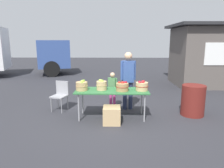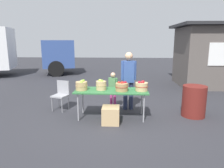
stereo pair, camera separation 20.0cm
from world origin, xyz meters
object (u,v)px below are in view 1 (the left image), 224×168
object	(u,v)px
vendor_adult	(128,76)
folding_chair	(60,93)
child_customer	(113,88)
trash_barrel	(193,100)
apple_basket_red_0	(122,86)
apple_basket_green_0	(82,86)
market_table	(112,92)
apple_basket_green_1	(102,85)
apple_basket_red_1	(142,86)
produce_crate	(112,115)

from	to	relation	value
vendor_adult	folding_chair	world-z (taller)	vendor_adult
child_customer	trash_barrel	world-z (taller)	child_customer
folding_chair	trash_barrel	world-z (taller)	folding_chair
child_customer	apple_basket_red_0	bearing A→B (deg)	125.88
apple_basket_green_0	apple_basket_red_0	bearing A→B (deg)	-2.26
child_customer	trash_barrel	xyz separation A→B (m)	(2.21, -0.49, -0.23)
market_table	apple_basket_green_0	xyz separation A→B (m)	(-0.78, -0.03, 0.16)
market_table	apple_basket_red_0	bearing A→B (deg)	-14.31
market_table	child_customer	xyz separation A→B (m)	(0.01, 0.71, -0.05)
apple_basket_green_0	trash_barrel	bearing A→B (deg)	4.81
apple_basket_green_1	apple_basket_red_0	xyz separation A→B (m)	(0.54, -0.09, -0.01)
market_table	apple_basket_red_1	bearing A→B (deg)	-1.94
apple_basket_red_0	market_table	bearing A→B (deg)	165.69
child_customer	produce_crate	distance (m)	1.21
apple_basket_red_1	folding_chair	xyz separation A→B (m)	(-2.29, 0.58, -0.36)
apple_basket_red_0	folding_chair	size ratio (longest dim) A/B	0.39
apple_basket_green_0	produce_crate	size ratio (longest dim) A/B	0.76
produce_crate	folding_chair	bearing A→B (deg)	147.61
apple_basket_red_0	trash_barrel	distance (m)	2.02
trash_barrel	apple_basket_green_1	bearing A→B (deg)	-175.38
apple_basket_green_0	folding_chair	world-z (taller)	apple_basket_green_0
apple_basket_green_0	apple_basket_green_1	xyz separation A→B (m)	(0.51, 0.05, 0.01)
apple_basket_red_1	folding_chair	size ratio (longest dim) A/B	0.39
produce_crate	apple_basket_red_1	bearing A→B (deg)	26.74
trash_barrel	folding_chair	bearing A→B (deg)	174.99
market_table	trash_barrel	bearing A→B (deg)	5.77
apple_basket_green_1	trash_barrel	bearing A→B (deg)	4.62
market_table	apple_basket_red_0	xyz separation A→B (m)	(0.27, -0.07, 0.16)
market_table	vendor_adult	distance (m)	0.89
apple_basket_green_0	child_customer	distance (m)	1.10
apple_basket_red_0	produce_crate	size ratio (longest dim) A/B	0.79
market_table	trash_barrel	xyz separation A→B (m)	(2.22, 0.22, -0.29)
apple_basket_green_0	apple_basket_red_0	distance (m)	1.05
vendor_adult	child_customer	size ratio (longest dim) A/B	1.53
folding_chair	child_customer	bearing A→B (deg)	23.73
apple_basket_green_1	apple_basket_red_1	bearing A→B (deg)	-2.72
apple_basket_red_1	trash_barrel	world-z (taller)	apple_basket_red_1
apple_basket_green_0	vendor_adult	world-z (taller)	vendor_adult
market_table	child_customer	bearing A→B (deg)	89.44
apple_basket_red_0	apple_basket_red_1	size ratio (longest dim) A/B	1.01
trash_barrel	produce_crate	size ratio (longest dim) A/B	1.98
folding_chair	apple_basket_green_0	bearing A→B (deg)	-20.67
apple_basket_green_0	produce_crate	world-z (taller)	apple_basket_green_0
vendor_adult	apple_basket_green_0	bearing A→B (deg)	24.71
child_customer	produce_crate	world-z (taller)	child_customer
market_table	apple_basket_red_1	xyz separation A→B (m)	(0.78, -0.03, 0.16)
apple_basket_green_0	produce_crate	bearing A→B (deg)	-26.08
apple_basket_green_0	apple_basket_red_1	xyz separation A→B (m)	(1.56, 0.00, 0.00)
folding_chair	produce_crate	xyz separation A→B (m)	(1.52, -0.97, -0.30)
apple_basket_green_0	apple_basket_green_1	distance (m)	0.51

